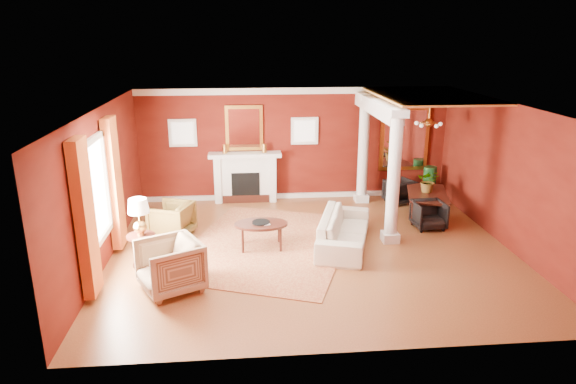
{
  "coord_description": "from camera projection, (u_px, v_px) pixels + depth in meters",
  "views": [
    {
      "loc": [
        -1.35,
        -9.51,
        4.24
      ],
      "look_at": [
        -0.46,
        0.32,
        1.15
      ],
      "focal_mm": 32.0,
      "sensor_mm": 36.0,
      "label": 1
    }
  ],
  "objects": [
    {
      "name": "header_beam",
      "position": [
        377.0,
        107.0,
        11.59
      ],
      "size": [
        0.3,
        3.2,
        0.32
      ],
      "primitive_type": "cube",
      "color": "silver",
      "rests_on": "column_front"
    },
    {
      "name": "chandelier",
      "position": [
        429.0,
        123.0,
        11.71
      ],
      "size": [
        0.6,
        0.62,
        0.75
      ],
      "color": "#BF8B3C",
      "rests_on": "room_shell"
    },
    {
      "name": "dining_chair_far",
      "position": [
        400.0,
        190.0,
        13.24
      ],
      "size": [
        0.83,
        0.81,
        0.67
      ],
      "primitive_type": "imported",
      "rotation": [
        0.0,
        0.0,
        3.53
      ],
      "color": "black",
      "rests_on": "ground"
    },
    {
      "name": "ground",
      "position": [
        312.0,
        250.0,
        10.42
      ],
      "size": [
        8.0,
        8.0,
        0.0
      ],
      "primitive_type": "plane",
      "color": "brown",
      "rests_on": "ground"
    },
    {
      "name": "rug",
      "position": [
        268.0,
        245.0,
        10.66
      ],
      "size": [
        4.37,
        4.99,
        0.02
      ],
      "primitive_type": "cube",
      "rotation": [
        0.0,
        0.0,
        -0.35
      ],
      "color": "maroon",
      "rests_on": "ground"
    },
    {
      "name": "room_shell",
      "position": [
        314.0,
        153.0,
        9.82
      ],
      "size": [
        8.04,
        7.04,
        2.92
      ],
      "color": "#61170D",
      "rests_on": "ground"
    },
    {
      "name": "coffee_book",
      "position": [
        261.0,
        219.0,
        10.27
      ],
      "size": [
        0.16,
        0.05,
        0.22
      ],
      "primitive_type": "imported",
      "rotation": [
        0.0,
        0.0,
        0.17
      ],
      "color": "black",
      "rests_on": "coffee_table"
    },
    {
      "name": "column_front",
      "position": [
        394.0,
        176.0,
        10.43
      ],
      "size": [
        0.36,
        0.36,
        2.8
      ],
      "color": "silver",
      "rests_on": "ground"
    },
    {
      "name": "green_urn",
      "position": [
        429.0,
        187.0,
        13.47
      ],
      "size": [
        0.38,
        0.38,
        0.9
      ],
      "color": "#133D1A",
      "rests_on": "ground"
    },
    {
      "name": "armchair_stripe",
      "position": [
        170.0,
        264.0,
        8.68
      ],
      "size": [
        1.23,
        1.26,
        0.98
      ],
      "primitive_type": "imported",
      "rotation": [
        0.0,
        0.0,
        -1.1
      ],
      "color": "tan",
      "rests_on": "ground"
    },
    {
      "name": "potted_plant",
      "position": [
        429.0,
        170.0,
        12.11
      ],
      "size": [
        0.67,
        0.7,
        0.43
      ],
      "primitive_type": "imported",
      "rotation": [
        0.0,
        0.0,
        -0.4
      ],
      "color": "#26591E",
      "rests_on": "dining_table"
    },
    {
      "name": "dining_mirror",
      "position": [
        404.0,
        139.0,
        13.49
      ],
      "size": [
        1.3,
        0.07,
        1.7
      ],
      "color": "gold",
      "rests_on": "room_shell"
    },
    {
      "name": "dining_chair_near",
      "position": [
        429.0,
        214.0,
        11.5
      ],
      "size": [
        0.7,
        0.66,
        0.69
      ],
      "primitive_type": "imported",
      "rotation": [
        0.0,
        0.0,
        0.05
      ],
      "color": "black",
      "rests_on": "ground"
    },
    {
      "name": "armchair_leopard",
      "position": [
        171.0,
        218.0,
        11.02
      ],
      "size": [
        0.98,
        1.01,
        0.83
      ],
      "primitive_type": "imported",
      "rotation": [
        0.0,
        0.0,
        -1.93
      ],
      "color": "black",
      "rests_on": "ground"
    },
    {
      "name": "crown_trim",
      "position": [
        295.0,
        91.0,
        12.87
      ],
      "size": [
        8.0,
        0.08,
        0.16
      ],
      "primitive_type": "cube",
      "color": "silver",
      "rests_on": "room_shell"
    },
    {
      "name": "flank_window_right",
      "position": [
        305.0,
        131.0,
        13.2
      ],
      "size": [
        0.7,
        0.07,
        0.7
      ],
      "color": "silver",
      "rests_on": "room_shell"
    },
    {
      "name": "left_window",
      "position": [
        100.0,
        198.0,
        9.09
      ],
      "size": [
        0.21,
        2.55,
        2.6
      ],
      "color": "white",
      "rests_on": "room_shell"
    },
    {
      "name": "coffee_table",
      "position": [
        261.0,
        225.0,
        10.38
      ],
      "size": [
        1.08,
        1.08,
        0.54
      ],
      "rotation": [
        0.0,
        0.0,
        -0.06
      ],
      "color": "black",
      "rests_on": "ground"
    },
    {
      "name": "sofa",
      "position": [
        344.0,
        225.0,
        10.52
      ],
      "size": [
        1.31,
        2.4,
        0.9
      ],
      "primitive_type": "imported",
      "rotation": [
        0.0,
        0.0,
        1.28
      ],
      "color": "beige",
      "rests_on": "ground"
    },
    {
      "name": "fireplace",
      "position": [
        245.0,
        177.0,
        13.27
      ],
      "size": [
        1.85,
        0.42,
        1.29
      ],
      "color": "silver",
      "rests_on": "ground"
    },
    {
      "name": "column_back",
      "position": [
        363.0,
        148.0,
        12.99
      ],
      "size": [
        0.36,
        0.36,
        2.8
      ],
      "color": "silver",
      "rests_on": "ground"
    },
    {
      "name": "side_table",
      "position": [
        140.0,
        222.0,
        9.47
      ],
      "size": [
        0.53,
        0.53,
        1.33
      ],
      "rotation": [
        0.0,
        0.0,
        0.26
      ],
      "color": "black",
      "rests_on": "ground"
    },
    {
      "name": "overmantel_mirror",
      "position": [
        244.0,
        128.0,
        13.02
      ],
      "size": [
        0.95,
        0.07,
        1.15
      ],
      "color": "gold",
      "rests_on": "fireplace"
    },
    {
      "name": "dining_table",
      "position": [
        428.0,
        198.0,
        12.26
      ],
      "size": [
        0.97,
        1.71,
        0.9
      ],
      "primitive_type": "imported",
      "rotation": [
        0.0,
        0.0,
        1.31
      ],
      "color": "black",
      "rests_on": "ground"
    },
    {
      "name": "flank_window_left",
      "position": [
        183.0,
        133.0,
        12.93
      ],
      "size": [
        0.7,
        0.07,
        0.7
      ],
      "color": "silver",
      "rests_on": "room_shell"
    },
    {
      "name": "base_trim",
      "position": [
        295.0,
        195.0,
        13.69
      ],
      "size": [
        8.0,
        0.08,
        0.12
      ],
      "primitive_type": "cube",
      "color": "silver",
      "rests_on": "ground"
    },
    {
      "name": "amber_ceiling",
      "position": [
        429.0,
        96.0,
        11.47
      ],
      "size": [
        2.3,
        3.4,
        0.04
      ],
      "primitive_type": "cube",
      "color": "#E59743",
      "rests_on": "room_shell"
    }
  ]
}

